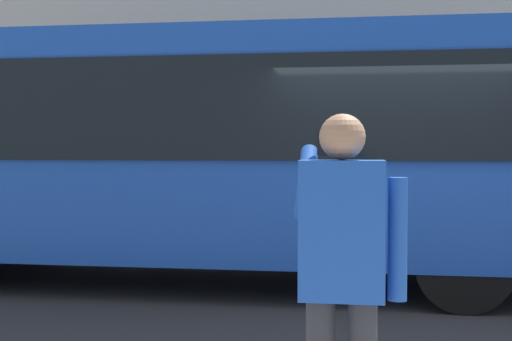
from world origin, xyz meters
name	(u,v)px	position (x,y,z in m)	size (l,w,h in m)	color
ground_plane	(392,302)	(0.00, 0.00, 0.00)	(60.00, 60.00, 0.00)	#2B2B2D
red_bus	(199,147)	(2.33, -0.72, 1.68)	(9.05, 2.54, 3.08)	#1947AD
pedestrian_photographer	(343,263)	(0.46, 4.20, 1.14)	(0.53, 0.52, 1.70)	#2D2D33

